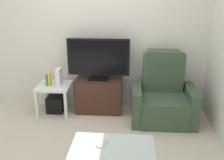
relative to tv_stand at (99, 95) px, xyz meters
The scene contains 12 objects.
ground_plane 0.91m from the tv_stand, 93.47° to the right, with size 6.40×6.40×0.00m, color beige.
wall_back 1.05m from the tv_stand, 101.17° to the left, with size 6.40×0.06×2.60m, color silver.
tv_stand is the anchor object (origin of this frame).
television 0.64m from the tv_stand, 90.00° to the left, with size 1.01×0.20×0.68m.
recliner_armchair 1.08m from the tv_stand, 11.53° to the right, with size 0.98×0.78×1.08m.
side_table 0.75m from the tv_stand, behind, with size 0.54×0.54×0.49m.
subwoofer_box 0.76m from the tv_stand, behind, with size 0.27×0.27×0.27m, color black.
book_leftmost 0.90m from the tv_stand, behind, with size 0.03×0.11×0.19m, color #388C4C.
book_middle 0.86m from the tv_stand, behind, with size 0.03×0.11×0.23m, color gold.
game_console 0.74m from the tv_stand, behind, with size 0.07×0.20×0.28m, color white.
coffee_table 1.73m from the tv_stand, 78.18° to the right, with size 0.90×0.60×0.41m.
cell_phone 1.64m from the tv_stand, 81.68° to the right, with size 0.07×0.15×0.01m, color #B7B7BC.
Camera 1 is at (0.57, -3.11, 2.02)m, focal length 41.05 mm.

